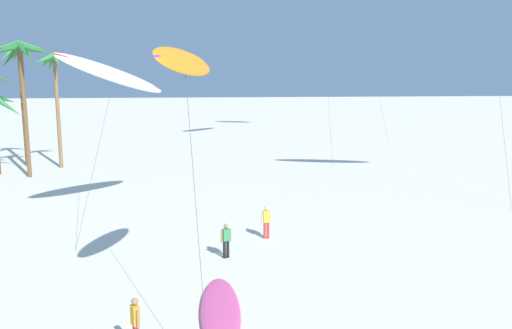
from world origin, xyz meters
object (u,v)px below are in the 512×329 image
object	(u,v)px
palm_tree_2	(19,62)
person_near_right	(136,323)
person_foreground_walker	(226,239)
flying_kite_1	(185,62)
palm_tree_4	(22,65)
flying_kite_0	(114,75)
palm_tree_3	(55,71)
grounded_kite_2	(220,311)
person_near_left	(266,221)

from	to	relation	value
palm_tree_2	person_near_right	xyz separation A→B (m)	(13.58, -32.42, -7.92)
person_foreground_walker	person_near_right	world-z (taller)	person_near_right
palm_tree_2	flying_kite_1	xyz separation A→B (m)	(15.13, -30.45, -0.22)
palm_tree_4	palm_tree_2	bearing A→B (deg)	110.06
palm_tree_4	flying_kite_0	world-z (taller)	palm_tree_4
palm_tree_3	flying_kite_1	xyz separation A→B (m)	(11.94, -29.38, 0.54)
palm_tree_2	flying_kite_1	size ratio (longest dim) A/B	1.15
palm_tree_2	palm_tree_4	distance (m)	5.23
grounded_kite_2	palm_tree_4	bearing A→B (deg)	119.72
grounded_kite_2	person_near_right	bearing A→B (deg)	-137.44
palm_tree_3	person_near_left	bearing A→B (deg)	-53.29
palm_tree_2	palm_tree_3	distance (m)	3.45
grounded_kite_2	person_near_left	bearing A→B (deg)	73.33
flying_kite_1	person_near_right	bearing A→B (deg)	-128.29
palm_tree_4	person_near_left	xyz separation A→B (m)	(16.84, -16.87, -7.72)
palm_tree_2	palm_tree_3	xyz separation A→B (m)	(3.19, -1.07, -0.76)
palm_tree_3	person_near_right	size ratio (longest dim) A/B	5.56
palm_tree_3	person_foreground_walker	distance (m)	27.85
palm_tree_3	person_foreground_walker	bearing A→B (deg)	-60.26
flying_kite_1	grounded_kite_2	distance (m)	8.59
palm_tree_2	person_near_right	world-z (taller)	palm_tree_2
flying_kite_0	person_near_left	world-z (taller)	flying_kite_0
palm_tree_2	person_foreground_walker	xyz separation A→B (m)	(16.53, -24.42, -8.00)
palm_tree_4	grounded_kite_2	xyz separation A→B (m)	(14.36, -25.15, -8.51)
grounded_kite_2	person_near_right	distance (m)	3.59
palm_tree_4	person_near_right	xyz separation A→B (m)	(11.78, -27.52, -7.68)
flying_kite_0	person_near_left	size ratio (longest dim) A/B	5.74
palm_tree_3	grounded_kite_2	world-z (taller)	palm_tree_3
palm_tree_2	palm_tree_4	xyz separation A→B (m)	(1.79, -4.91, -0.24)
palm_tree_4	flying_kite_0	size ratio (longest dim) A/B	1.07
grounded_kite_2	person_foreground_walker	size ratio (longest dim) A/B	3.63
palm_tree_4	flying_kite_1	size ratio (longest dim) A/B	1.11
person_near_right	palm_tree_3	bearing A→B (deg)	108.33
person_near_right	flying_kite_0	bearing A→B (deg)	100.80
flying_kite_0	person_near_right	size ratio (longest dim) A/B	5.54
flying_kite_1	person_foreground_walker	bearing A→B (deg)	76.97
palm_tree_2	palm_tree_4	world-z (taller)	palm_tree_2
palm_tree_3	person_foreground_walker	size ratio (longest dim) A/B	6.07
grounded_kite_2	person_near_left	world-z (taller)	person_near_left
palm_tree_2	person_foreground_walker	distance (m)	30.56
palm_tree_2	person_near_left	world-z (taller)	palm_tree_2
person_near_left	person_near_right	xyz separation A→B (m)	(-5.05, -10.64, 0.04)
flying_kite_1	person_foreground_walker	size ratio (longest dim) A/B	5.81
palm_tree_2	person_near_left	xyz separation A→B (m)	(18.63, -21.78, -7.96)
flying_kite_0	person_foreground_walker	xyz separation A→B (m)	(5.75, -6.68, -7.19)
palm_tree_4	flying_kite_1	world-z (taller)	palm_tree_4
palm_tree_3	person_near_right	world-z (taller)	palm_tree_3
palm_tree_2	person_near_right	bearing A→B (deg)	-67.28
palm_tree_4	grounded_kite_2	distance (m)	30.19
palm_tree_3	flying_kite_1	bearing A→B (deg)	-67.88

